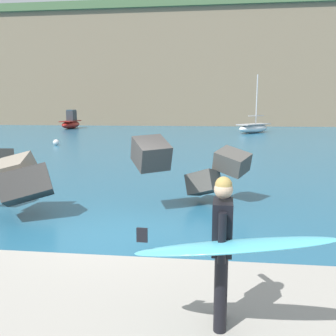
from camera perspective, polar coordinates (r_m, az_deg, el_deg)
name	(u,v)px	position (r m, az deg, el deg)	size (l,w,h in m)	color
ground_plane	(117,232)	(8.14, -8.20, -10.20)	(400.00, 400.00, 0.00)	#235B7A
breakwater_jetty	(44,174)	(10.30, -19.47, -0.91)	(32.08, 6.42, 2.45)	#4C4944
surfer_with_board	(225,244)	(4.00, 9.22, -12.11)	(2.11, 1.19, 1.78)	black
boat_near_left	(71,123)	(50.27, -15.43, 7.09)	(1.87, 5.80, 2.55)	maroon
boat_mid_left	(254,128)	(40.87, 13.71, 6.34)	(4.57, 5.28, 6.42)	white
mooring_buoy_middle	(56,142)	(27.77, -17.67, 3.98)	(0.44, 0.44, 0.44)	silver
headland_bluff	(138,77)	(78.95, -4.83, 14.50)	(82.29, 44.72, 18.83)	#847056
radar_dome	(255,1)	(80.95, 13.87, 24.75)	(6.99, 6.99, 9.44)	silver
station_building_west	(161,4)	(72.58, -1.15, 25.02)	(4.71, 5.03, 6.23)	beige
station_building_central	(82,26)	(91.66, -13.68, 21.50)	(6.02, 6.64, 6.19)	silver
station_building_east	(156,20)	(79.87, -1.98, 22.79)	(6.40, 5.59, 4.07)	silver
station_building_annex	(129,29)	(88.61, -6.36, 21.46)	(7.46, 7.37, 4.17)	silver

